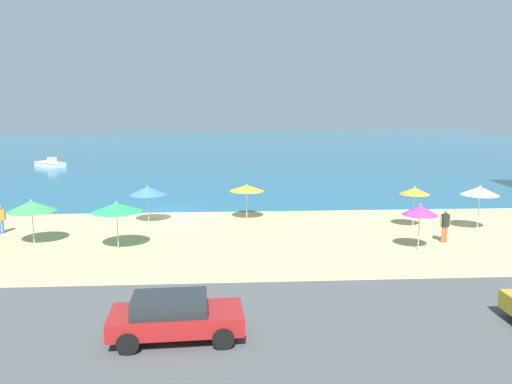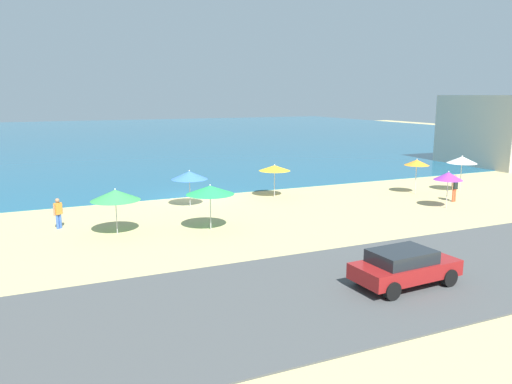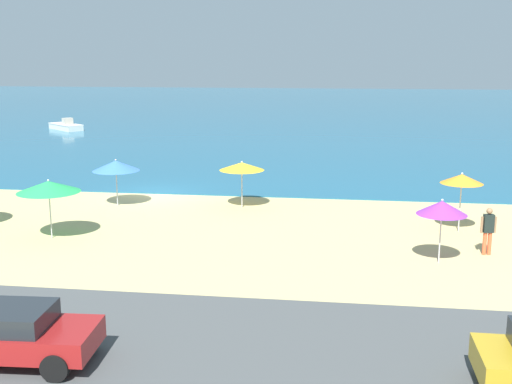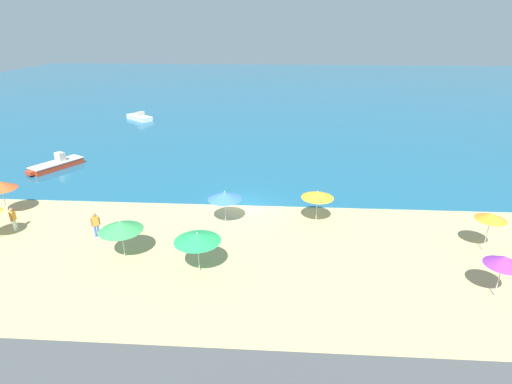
# 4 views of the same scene
# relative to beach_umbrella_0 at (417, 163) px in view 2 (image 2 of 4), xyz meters

# --- Properties ---
(ground_plane) EXTENTS (160.00, 160.00, 0.00)m
(ground_plane) POSITION_rel_beach_umbrella_0_xyz_m (-14.47, 5.37, -2.20)
(ground_plane) COLOR tan
(sea) EXTENTS (150.00, 110.00, 0.05)m
(sea) POSITION_rel_beach_umbrella_0_xyz_m (-14.47, 60.37, -2.18)
(sea) COLOR #1C5D7E
(sea) RESTS_ON ground_plane
(coastal_road) EXTENTS (80.00, 8.00, 0.06)m
(coastal_road) POSITION_rel_beach_umbrella_0_xyz_m (-14.47, -12.63, -2.17)
(coastal_road) COLOR #484B4B
(coastal_road) RESTS_ON ground_plane
(beach_umbrella_0) EXTENTS (1.71, 1.71, 2.47)m
(beach_umbrella_0) POSITION_rel_beach_umbrella_0_xyz_m (0.00, 0.00, 0.00)
(beach_umbrella_0) COLOR #B2B2B7
(beach_umbrella_0) RESTS_ON ground_plane
(beach_umbrella_1) EXTENTS (2.43, 2.43, 2.31)m
(beach_umbrella_1) POSITION_rel_beach_umbrella_0_xyz_m (-20.67, -2.00, -0.23)
(beach_umbrella_1) COLOR #B2B2B7
(beach_umbrella_1) RESTS_ON ground_plane
(beach_umbrella_3) EXTENTS (2.11, 2.11, 2.25)m
(beach_umbrella_3) POSITION_rel_beach_umbrella_0_xyz_m (-9.50, 3.00, -0.21)
(beach_umbrella_3) COLOR #B2B2B7
(beach_umbrella_3) RESTS_ON ground_plane
(beach_umbrella_4) EXTENTS (2.46, 2.46, 2.37)m
(beach_umbrella_4) POSITION_rel_beach_umbrella_0_xyz_m (-16.16, -3.17, -0.13)
(beach_umbrella_4) COLOR #B2B2B7
(beach_umbrella_4) RESTS_ON ground_plane
(beach_umbrella_5) EXTENTS (2.06, 2.06, 2.61)m
(beach_umbrella_5) POSITION_rel_beach_umbrella_0_xyz_m (3.49, -0.68, 0.09)
(beach_umbrella_5) COLOR #B2B2B7
(beach_umbrella_5) RESTS_ON ground_plane
(beach_umbrella_7) EXTENTS (1.73, 1.73, 2.30)m
(beach_umbrella_7) POSITION_rel_beach_umbrella_0_xyz_m (-1.38, -4.30, -0.22)
(beach_umbrella_7) COLOR #B2B2B7
(beach_umbrella_7) RESTS_ON ground_plane
(beach_umbrella_8) EXTENTS (2.23, 2.23, 2.26)m
(beach_umbrella_8) POSITION_rel_beach_umbrella_0_xyz_m (-15.53, 2.61, -0.26)
(beach_umbrella_8) COLOR #B2B2B7
(beach_umbrella_8) RESTS_ON ground_plane
(bather_1) EXTENTS (0.56, 0.27, 1.75)m
(bather_1) POSITION_rel_beach_umbrella_0_xyz_m (0.48, -3.09, -1.22)
(bather_1) COLOR #F65934
(bather_1) RESTS_ON ground_plane
(bather_2) EXTENTS (0.47, 0.40, 1.61)m
(bather_2) POSITION_rel_beach_umbrella_0_xyz_m (-23.26, 0.25, -1.31)
(bather_2) COLOR #3A60BA
(bather_2) RESTS_ON ground_plane
(parked_car_0) EXTENTS (4.02, 2.02, 1.34)m
(parked_car_0) POSITION_rel_beach_umbrella_0_xyz_m (-12.36, -13.37, -1.43)
(parked_car_0) COLOR maroon
(parked_car_0) RESTS_ON coastal_road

